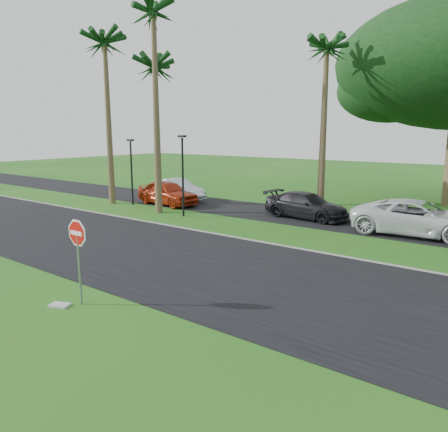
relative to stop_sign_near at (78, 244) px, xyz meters
name	(u,v)px	position (x,y,z in m)	size (l,w,h in m)	color
ground	(147,274)	(-0.50, 3.00, -1.77)	(120.00, 120.00, 0.00)	#1B5A16
road	(186,260)	(-0.50, 5.00, -1.76)	(120.00, 8.00, 0.02)	black
parking_strip	(309,217)	(-0.50, 15.50, -1.76)	(120.00, 5.00, 0.02)	black
curb	(245,239)	(-0.50, 9.05, -1.74)	(120.00, 0.12, 0.06)	gray
stop_sign_near	(78,244)	(0.00, 0.00, 0.00)	(1.05, 0.07, 2.62)	gray
palm_left_far	(105,47)	(-13.50, 12.00, 8.36)	(5.00, 5.00, 11.50)	brown
palm_left_mid	(156,71)	(-11.00, 14.00, 6.90)	(5.00, 5.00, 10.00)	brown
palm_left_near	(153,18)	(-8.50, 11.50, 9.33)	(5.00, 5.00, 12.50)	brown
palm_center	(327,53)	(-0.50, 17.00, 7.39)	(5.00, 5.00, 10.50)	brown
streetlight_left	(131,167)	(-12.00, 12.50, 0.72)	(0.45, 0.25, 4.34)	black
streetlight_right	(183,171)	(-6.50, 11.50, 0.88)	(0.45, 0.25, 4.64)	black
car_silver	(177,190)	(-10.77, 15.56, -1.02)	(1.59, 4.55, 1.50)	silver
car_red	(167,193)	(-10.04, 13.84, -0.97)	(1.89, 4.69, 1.60)	#AA280E
car_dark	(306,206)	(-0.53, 15.24, -1.05)	(2.01, 4.96, 1.44)	black
car_minivan	(417,218)	(5.52, 14.66, -0.95)	(2.74, 5.93, 1.65)	silver
utility_slab	(60,305)	(-0.38, -0.46, -1.74)	(0.55, 0.35, 0.06)	#A9A9A1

